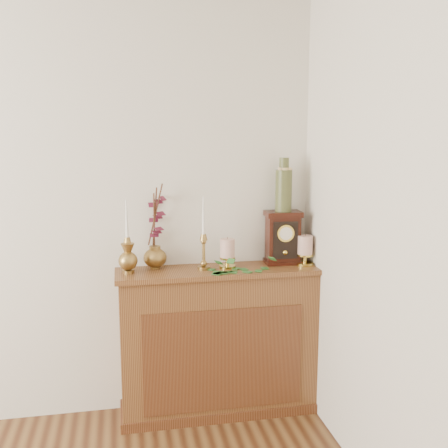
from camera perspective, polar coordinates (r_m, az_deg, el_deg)
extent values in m
cube|color=brown|center=(3.34, -0.58, -12.85)|extent=(1.20, 0.30, 0.90)
cube|color=brown|center=(3.22, -0.07, -14.60)|extent=(0.96, 0.01, 0.63)
cube|color=brown|center=(3.20, -0.60, -5.12)|extent=(1.24, 0.34, 0.03)
cube|color=brown|center=(3.53, -0.57, -19.17)|extent=(1.23, 0.33, 0.06)
cylinder|color=#9F753F|center=(3.15, -10.38, -5.02)|extent=(0.07, 0.07, 0.02)
sphere|color=#9F753F|center=(3.15, -10.40, -4.55)|extent=(0.04, 0.04, 0.04)
cylinder|color=#9F753F|center=(3.13, -10.43, -3.43)|extent=(0.02, 0.02, 0.13)
sphere|color=#9F753F|center=(3.12, -10.47, -2.23)|extent=(0.03, 0.03, 0.03)
cone|color=#9F753F|center=(3.11, -10.48, -1.74)|extent=(0.05, 0.05, 0.04)
cone|color=white|center=(3.09, -10.55, 0.54)|extent=(0.02, 0.02, 0.22)
cylinder|color=#9F753F|center=(3.17, -2.22, -4.80)|extent=(0.07, 0.07, 0.02)
sphere|color=#9F753F|center=(3.16, -2.22, -4.32)|extent=(0.04, 0.04, 0.04)
cylinder|color=#9F753F|center=(3.15, -2.23, -3.17)|extent=(0.02, 0.02, 0.13)
sphere|color=#9F753F|center=(3.13, -2.24, -1.93)|extent=(0.03, 0.03, 0.03)
cone|color=#9F753F|center=(3.13, -2.24, -1.44)|extent=(0.05, 0.05, 0.04)
cone|color=white|center=(3.10, -2.26, 0.91)|extent=(0.02, 0.02, 0.23)
cylinder|color=#9F753F|center=(3.12, -10.37, -5.14)|extent=(0.06, 0.06, 0.02)
sphere|color=#9F753F|center=(3.11, -10.41, -3.97)|extent=(0.11, 0.11, 0.11)
cone|color=#9F753F|center=(3.09, -10.45, -2.60)|extent=(0.08, 0.08, 0.06)
cylinder|color=#9F753F|center=(3.22, -7.49, -4.71)|extent=(0.06, 0.06, 0.01)
ellipsoid|color=#9F753F|center=(3.21, -7.51, -3.67)|extent=(0.14, 0.14, 0.12)
cylinder|color=#9F753F|center=(3.19, -7.53, -2.62)|extent=(0.07, 0.07, 0.03)
cylinder|color=#472819|center=(3.17, -7.62, 0.44)|extent=(0.01, 0.09, 0.33)
cylinder|color=#472819|center=(3.17, -7.55, 0.71)|extent=(0.03, 0.07, 0.37)
cylinder|color=#472819|center=(3.16, -7.50, 0.97)|extent=(0.09, 0.10, 0.39)
cylinder|color=gold|center=(3.20, 0.37, -4.67)|extent=(0.10, 0.10, 0.02)
cylinder|color=gold|center=(3.19, 0.37, -4.15)|extent=(0.02, 0.02, 0.04)
cylinder|color=gold|center=(3.18, 0.37, -3.71)|extent=(0.09, 0.09, 0.01)
cylinder|color=beige|center=(3.17, 0.37, -2.63)|extent=(0.09, 0.09, 0.11)
cylinder|color=#472819|center=(3.16, 0.37, -1.55)|extent=(0.00, 0.00, 0.01)
cylinder|color=gold|center=(3.30, 8.77, -4.31)|extent=(0.10, 0.10, 0.02)
cylinder|color=gold|center=(3.29, 8.78, -3.79)|extent=(0.02, 0.02, 0.05)
cylinder|color=gold|center=(3.29, 8.80, -3.34)|extent=(0.10, 0.10, 0.01)
cylinder|color=beige|center=(3.28, 8.82, -2.26)|extent=(0.09, 0.09, 0.11)
cylinder|color=#472819|center=(3.26, 8.85, -1.18)|extent=(0.00, 0.00, 0.01)
cube|color=#296024|center=(3.13, -1.35, -5.09)|extent=(0.06, 0.07, 0.00)
cube|color=#296024|center=(3.11, 0.09, -5.16)|extent=(0.06, 0.06, 0.00)
cube|color=#296024|center=(3.08, -1.15, -5.32)|extent=(0.06, 0.05, 0.00)
cube|color=#296024|center=(3.09, 3.11, -5.26)|extent=(0.05, 0.06, 0.00)
cube|color=#296024|center=(3.12, 3.84, -5.15)|extent=(0.06, 0.07, 0.00)
cube|color=#296024|center=(3.08, -0.49, -5.32)|extent=(0.07, 0.07, 0.00)
cube|color=#296024|center=(3.14, 4.46, -5.04)|extent=(0.07, 0.07, 0.00)
cube|color=#296024|center=(3.14, 5.56, -5.09)|extent=(0.06, 0.06, 0.00)
cube|color=#296024|center=(3.21, 2.81, -4.69)|extent=(0.06, 0.07, 0.00)
cube|color=#296024|center=(3.16, 5.47, -4.95)|extent=(0.06, 0.07, 0.00)
cube|color=#296024|center=(3.15, 3.37, -5.00)|extent=(0.06, 0.07, 0.00)
cube|color=#296024|center=(3.22, 3.81, -4.66)|extent=(0.05, 0.06, 0.00)
cube|color=#296024|center=(3.20, 3.70, -4.76)|extent=(0.06, 0.05, 0.00)
cube|color=#296024|center=(3.12, -0.59, -4.21)|extent=(0.05, 0.05, 0.03)
cube|color=#296024|center=(3.07, 0.76, -4.06)|extent=(0.05, 0.04, 0.03)
cube|color=#296024|center=(3.19, 5.27, -3.79)|extent=(0.05, 0.04, 0.03)
cube|color=#35110A|center=(3.34, 6.36, -4.06)|extent=(0.23, 0.17, 0.02)
cube|color=#35110A|center=(3.31, 6.40, -1.64)|extent=(0.21, 0.14, 0.29)
cube|color=#35110A|center=(3.28, 6.46, 1.11)|extent=(0.23, 0.17, 0.03)
cube|color=black|center=(3.24, 6.70, -1.77)|extent=(0.16, 0.02, 0.23)
cylinder|color=gold|center=(3.23, 6.74, -1.02)|extent=(0.11, 0.02, 0.11)
cylinder|color=silver|center=(3.23, 6.74, -1.02)|extent=(0.08, 0.01, 0.08)
sphere|color=gold|center=(3.26, 6.66, -3.10)|extent=(0.04, 0.04, 0.04)
cylinder|color=#1B3727|center=(3.26, 6.50, 3.63)|extent=(0.10, 0.10, 0.26)
cylinder|color=#1B3727|center=(3.25, 6.56, 6.43)|extent=(0.06, 0.06, 0.09)
cylinder|color=#D9B87D|center=(3.25, 6.55, 5.96)|extent=(0.07, 0.07, 0.02)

